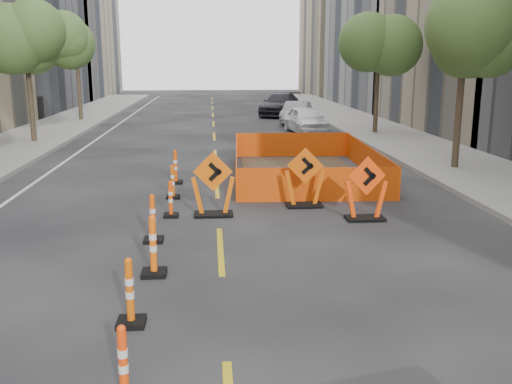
{
  "coord_description": "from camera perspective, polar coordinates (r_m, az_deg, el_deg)",
  "views": [
    {
      "loc": [
        -0.15,
        -7.18,
        3.8
      ],
      "look_at": [
        0.77,
        4.48,
        1.1
      ],
      "focal_mm": 40.0,
      "sensor_mm": 36.0,
      "label": 1
    }
  ],
  "objects": [
    {
      "name": "sidewalk_right",
      "position": [
        21.58,
        20.67,
        2.21
      ],
      "size": [
        4.0,
        90.0,
        0.15
      ],
      "primitive_type": "cube",
      "color": "gray",
      "rests_on": "ground"
    },
    {
      "name": "channelizer_7",
      "position": [
        16.21,
        -8.34,
        1.03
      ],
      "size": [
        0.38,
        0.38,
        0.96
      ],
      "primitive_type": null,
      "color": "#D55308",
      "rests_on": "ground"
    },
    {
      "name": "chevron_sign_center",
      "position": [
        15.09,
        4.91,
        1.47
      ],
      "size": [
        1.19,
        0.88,
        1.59
      ],
      "primitive_type": null,
      "rotation": [
        0.0,
        0.0,
        -0.25
      ],
      "color": "#D65209",
      "rests_on": "ground"
    },
    {
      "name": "parked_car_near",
      "position": [
        30.79,
        5.0,
        7.2
      ],
      "size": [
        2.18,
        4.37,
        1.43
      ],
      "primitive_type": "imported",
      "rotation": [
        0.0,
        0.0,
        0.12
      ],
      "color": "white",
      "rests_on": "ground"
    },
    {
      "name": "parked_car_far",
      "position": [
        40.71,
        2.46,
        8.74
      ],
      "size": [
        3.84,
        5.84,
        1.57
      ],
      "primitive_type": "imported",
      "rotation": [
        0.0,
        0.0,
        -0.33
      ],
      "color": "black",
      "rests_on": "ground"
    },
    {
      "name": "channelizer_5",
      "position": [
        12.36,
        -10.29,
        -2.58
      ],
      "size": [
        0.41,
        0.41,
        1.05
      ],
      "primitive_type": null,
      "color": "#E74E09",
      "rests_on": "ground"
    },
    {
      "name": "channelizer_4",
      "position": [
        10.43,
        -10.26,
        -5.3
      ],
      "size": [
        0.44,
        0.44,
        1.12
      ],
      "primitive_type": null,
      "color": "#FF5F0A",
      "rests_on": "ground"
    },
    {
      "name": "safety_fence",
      "position": [
        19.47,
        4.69,
        3.13
      ],
      "size": [
        4.85,
        7.86,
        0.96
      ],
      "primitive_type": null,
      "rotation": [
        0.0,
        0.0,
        -0.05
      ],
      "color": "#F64C0C",
      "rests_on": "ground"
    },
    {
      "name": "ground_plane",
      "position": [
        8.13,
        -3.04,
        -14.9
      ],
      "size": [
        140.0,
        140.0,
        0.0
      ],
      "primitive_type": "plane",
      "color": "black"
    },
    {
      "name": "tree_r_c",
      "position": [
        30.42,
        12.18,
        14.08
      ],
      "size": [
        2.8,
        2.8,
        5.95
      ],
      "color": "#382B1E",
      "rests_on": "ground"
    },
    {
      "name": "tree_l_d",
      "position": [
        38.09,
        -17.52,
        13.51
      ],
      "size": [
        2.8,
        2.8,
        5.95
      ],
      "color": "#382B1E",
      "rests_on": "ground"
    },
    {
      "name": "tree_r_b",
      "position": [
        21.01,
        20.14,
        14.21
      ],
      "size": [
        2.8,
        2.8,
        5.95
      ],
      "color": "#382B1E",
      "rests_on": "ground"
    },
    {
      "name": "chevron_sign_left",
      "position": [
        14.17,
        -4.32,
        0.78
      ],
      "size": [
        1.11,
        0.7,
        1.62
      ],
      "primitive_type": null,
      "rotation": [
        0.0,
        0.0,
        -0.05
      ],
      "color": "#DD5A09",
      "rests_on": "ground"
    },
    {
      "name": "channelizer_2",
      "position": [
        6.83,
        -13.13,
        -16.46
      ],
      "size": [
        0.38,
        0.38,
        0.96
      ],
      "primitive_type": null,
      "color": "#FA3F0A",
      "rests_on": "ground"
    },
    {
      "name": "tree_l_c",
      "position": [
        28.42,
        -22.04,
        13.55
      ],
      "size": [
        2.8,
        2.8,
        5.95
      ],
      "color": "#382B1E",
      "rests_on": "ground"
    },
    {
      "name": "channelizer_3",
      "position": [
        8.61,
        -12.51,
        -9.71
      ],
      "size": [
        0.41,
        0.41,
        1.05
      ],
      "primitive_type": null,
      "color": "#D75709",
      "rests_on": "ground"
    },
    {
      "name": "bld_right_e",
      "position": [
        68.11,
        10.51,
        16.33
      ],
      "size": [
        12.0,
        14.0,
        16.0
      ],
      "primitive_type": "cube",
      "color": "tan",
      "rests_on": "ground"
    },
    {
      "name": "channelizer_6",
      "position": [
        14.27,
        -8.54,
        -0.68
      ],
      "size": [
        0.36,
        0.36,
        0.92
      ],
      "primitive_type": null,
      "color": "#EB4609",
      "rests_on": "ground"
    },
    {
      "name": "chevron_sign_right",
      "position": [
        14.03,
        10.97,
        0.35
      ],
      "size": [
        1.13,
        0.78,
        1.57
      ],
      "primitive_type": null,
      "rotation": [
        0.0,
        0.0,
        0.15
      ],
      "color": "#FF430A",
      "rests_on": "ground"
    },
    {
      "name": "channelizer_8",
      "position": [
        18.15,
        -8.06,
        2.52
      ],
      "size": [
        0.42,
        0.42,
        1.08
      ],
      "primitive_type": null,
      "color": "#DE4609",
      "rests_on": "ground"
    },
    {
      "name": "parked_car_mid",
      "position": [
        35.48,
        4.06,
        7.91
      ],
      "size": [
        2.58,
        4.31,
        1.34
      ],
      "primitive_type": "imported",
      "rotation": [
        0.0,
        0.0,
        -0.31
      ],
      "color": "#95969A",
      "rests_on": "ground"
    }
  ]
}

